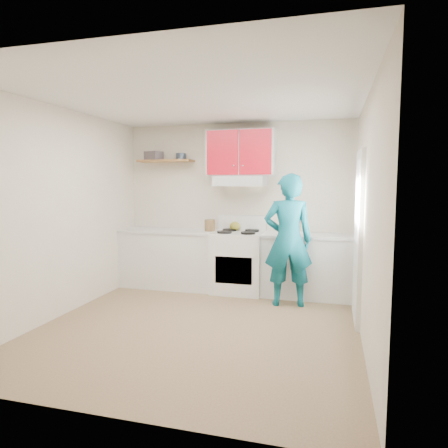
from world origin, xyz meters
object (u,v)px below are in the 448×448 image
(stove, at_px, (238,262))
(person, at_px, (288,240))
(tin, at_px, (181,156))
(kettle, at_px, (235,226))
(crock, at_px, (210,226))

(stove, height_order, person, person)
(tin, bearing_deg, kettle, -0.44)
(stove, xyz_separation_m, tin, (-0.99, 0.20, 1.63))
(stove, height_order, kettle, kettle)
(stove, bearing_deg, person, -31.00)
(crock, bearing_deg, kettle, 25.27)
(tin, distance_m, crock, 1.22)
(crock, bearing_deg, tin, 161.74)
(kettle, bearing_deg, tin, -159.95)
(stove, relative_size, tin, 5.48)
(tin, xyz_separation_m, kettle, (0.89, -0.01, -1.10))
(kettle, xyz_separation_m, crock, (-0.36, -0.17, 0.01))
(tin, relative_size, crock, 0.84)
(stove, xyz_separation_m, kettle, (-0.10, 0.20, 0.53))
(tin, relative_size, person, 0.09)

